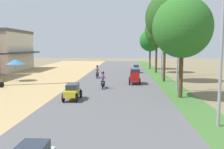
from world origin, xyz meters
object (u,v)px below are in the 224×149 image
at_px(vendor_umbrella, 15,62).
at_px(median_tree_nearest, 182,27).
at_px(car_sedan_yellow, 72,91).
at_px(median_tree_third, 157,31).
at_px(motorbike_ahead_fourth, 97,72).
at_px(streetlamp_far, 162,43).
at_px(streetlamp_mid, 178,41).
at_px(median_tree_second, 165,18).
at_px(utility_pole_near, 181,41).
at_px(car_hatchback_white, 136,68).
at_px(car_van_red, 134,75).
at_px(streetlamp_near, 222,43).
at_px(median_tree_fourth, 150,41).
at_px(motorbike_ahead_third, 103,80).
at_px(streetlamp_farthest, 149,45).

distance_m(vendor_umbrella, median_tree_nearest, 19.61).
bearing_deg(car_sedan_yellow, median_tree_third, 67.35).
bearing_deg(median_tree_nearest, median_tree_third, 88.72).
distance_m(vendor_umbrella, motorbike_ahead_fourth, 9.90).
relative_size(median_tree_third, streetlamp_far, 1.11).
xyz_separation_m(streetlamp_mid, streetlamp_far, (0.00, 9.95, 0.03)).
relative_size(median_tree_second, utility_pole_near, 1.06).
distance_m(median_tree_nearest, car_hatchback_white, 19.74).
relative_size(median_tree_nearest, car_van_red, 3.26).
height_order(streetlamp_near, streetlamp_mid, streetlamp_mid).
relative_size(median_tree_fourth, car_hatchback_white, 3.52).
relative_size(vendor_umbrella, car_sedan_yellow, 1.12).
height_order(streetlamp_mid, motorbike_ahead_third, streetlamp_mid).
bearing_deg(motorbike_ahead_fourth, car_hatchback_white, 53.07).
distance_m(streetlamp_mid, car_hatchback_white, 16.71).
bearing_deg(streetlamp_near, median_tree_fourth, 90.38).
xyz_separation_m(median_tree_nearest, streetlamp_farthest, (0.33, 30.00, -1.19)).
height_order(car_hatchback_white, motorbike_ahead_third, motorbike_ahead_third).
distance_m(streetlamp_far, car_van_red, 7.79).
distance_m(streetlamp_far, utility_pole_near, 3.98).
relative_size(median_tree_third, motorbike_ahead_third, 4.85).
relative_size(vendor_umbrella, utility_pole_near, 0.27).
bearing_deg(median_tree_second, car_sedan_yellow, -128.14).
bearing_deg(car_van_red, median_tree_nearest, -64.55).
relative_size(car_van_red, motorbike_ahead_third, 1.34).
bearing_deg(car_hatchback_white, car_sedan_yellow, -105.47).
height_order(streetlamp_far, utility_pole_near, utility_pole_near).
height_order(streetlamp_mid, streetlamp_farthest, streetlamp_mid).
bearing_deg(streetlamp_mid, streetlamp_far, 90.00).
height_order(streetlamp_mid, car_hatchback_white, streetlamp_mid).
xyz_separation_m(utility_pole_near, motorbike_ahead_third, (-9.77, -11.64, -4.03)).
bearing_deg(car_van_red, median_tree_second, 32.92).
xyz_separation_m(streetlamp_near, streetlamp_farthest, (0.00, 37.26, 0.09)).
height_order(median_tree_fourth, car_sedan_yellow, median_tree_fourth).
height_order(median_tree_fourth, streetlamp_farthest, streetlamp_farthest).
xyz_separation_m(car_hatchback_white, motorbike_ahead_third, (-3.82, -14.98, 0.11)).
relative_size(streetlamp_far, streetlamp_farthest, 1.06).
bearing_deg(median_tree_third, median_tree_nearest, -91.28).
xyz_separation_m(median_tree_second, streetlamp_near, (0.21, -16.61, -3.07)).
xyz_separation_m(median_tree_fourth, streetlamp_far, (0.22, -13.20, -0.57)).
relative_size(median_tree_second, car_hatchback_white, 4.96).
xyz_separation_m(vendor_umbrella, car_sedan_yellow, (8.88, -10.25, -1.57)).
relative_size(vendor_umbrella, streetlamp_near, 0.35).
height_order(streetlamp_far, car_van_red, streetlamp_far).
bearing_deg(median_tree_nearest, vendor_umbrella, 152.84).
bearing_deg(car_van_red, vendor_umbrella, 172.80).
distance_m(car_van_red, car_hatchback_white, 11.90).
relative_size(median_tree_fourth, utility_pole_near, 0.75).
xyz_separation_m(median_tree_third, streetlamp_mid, (-0.11, -16.61, -1.92)).
bearing_deg(streetlamp_near, car_van_red, 104.48).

